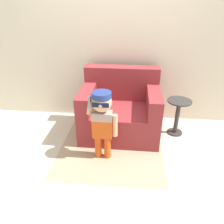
{
  "coord_description": "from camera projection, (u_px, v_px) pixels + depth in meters",
  "views": [
    {
      "loc": [
        0.28,
        -2.61,
        1.78
      ],
      "look_at": [
        0.04,
        -0.15,
        0.49
      ],
      "focal_mm": 35.0,
      "sensor_mm": 36.0,
      "label": 1
    }
  ],
  "objects": [
    {
      "name": "ground_plane",
      "position": [
        111.0,
        137.0,
        3.15
      ],
      "size": [
        10.0,
        10.0,
        0.0
      ],
      "primitive_type": "plane",
      "color": "beige"
    },
    {
      "name": "wall_back",
      "position": [
        115.0,
        36.0,
        3.15
      ],
      "size": [
        10.0,
        0.05,
        2.6
      ],
      "color": "beige",
      "rests_on": "ground_plane"
    },
    {
      "name": "armchair",
      "position": [
        120.0,
        111.0,
        3.15
      ],
      "size": [
        1.08,
        0.85,
        0.91
      ],
      "color": "maroon",
      "rests_on": "ground_plane"
    },
    {
      "name": "person_child",
      "position": [
        102.0,
        116.0,
        2.49
      ],
      "size": [
        0.36,
        0.27,
        0.88
      ],
      "color": "#E05119",
      "rests_on": "ground_plane"
    },
    {
      "name": "side_table",
      "position": [
        178.0,
        114.0,
        3.1
      ],
      "size": [
        0.34,
        0.34,
        0.53
      ],
      "color": "#333333",
      "rests_on": "ground_plane"
    },
    {
      "name": "rug",
      "position": [
        111.0,
        148.0,
        2.91
      ],
      "size": [
        1.34,
        1.32,
        0.01
      ],
      "color": "tan",
      "rests_on": "ground_plane"
    }
  ]
}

